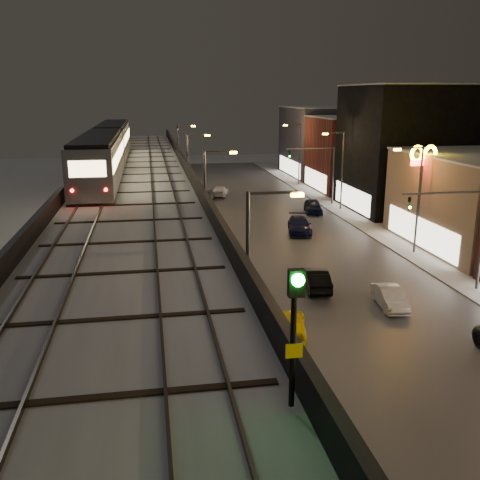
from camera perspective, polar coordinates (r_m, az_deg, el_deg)
road_surface at (r=47.85m, az=5.68°, el=-0.59°), size 17.00×120.00×0.06m
sidewalk_right at (r=51.34m, az=16.51°, el=-0.02°), size 4.00×120.00×0.14m
under_viaduct_pavement at (r=46.24m, az=-10.69°, el=-1.35°), size 11.00×120.00×0.06m
elevated_viaduct at (r=41.88m, az=-11.11°, el=4.77°), size 9.00×100.00×6.30m
viaduct_trackbed at (r=41.88m, az=-11.18°, el=5.83°), size 8.40×100.00×0.32m
viaduct_parapet_streetside at (r=41.94m, az=-5.21°, el=6.72°), size 0.30×100.00×1.10m
viaduct_parapet_far at (r=42.18m, az=-17.14°, el=6.15°), size 0.30×100.00×1.10m
building_d at (r=64.49m, az=17.19°, el=9.28°), size 12.20×13.20×14.16m
building_e at (r=77.39m, az=12.43°, el=8.99°), size 12.20×12.20×10.16m
building_f at (r=90.42m, az=9.12°, el=10.32°), size 12.20×16.20×11.16m
streetlight_left_1 at (r=24.09m, az=1.47°, el=-3.61°), size 2.57×0.28×9.00m
streetlight_left_2 at (r=41.35m, az=-3.35°, el=4.36°), size 2.57×0.28×9.00m
streetlight_right_2 at (r=46.43m, az=18.27°, el=4.82°), size 2.56×0.28×9.00m
streetlight_left_3 at (r=59.05m, az=-5.33°, el=7.59°), size 2.57×0.28×9.00m
streetlight_right_3 at (r=62.71m, az=10.65°, el=7.84°), size 2.56×0.28×9.00m
streetlight_left_4 at (r=76.89m, az=-6.40°, el=9.33°), size 2.57×0.28×9.00m
streetlight_right_4 at (r=79.74m, az=6.17°, el=9.54°), size 2.56×0.28×9.00m
traffic_light_rig_a at (r=38.53m, az=23.14°, el=1.22°), size 6.10×0.34×7.00m
traffic_light_rig_b at (r=65.32m, az=8.97°, el=7.55°), size 6.10×0.34×7.00m
subway_train at (r=50.95m, az=-13.92°, el=9.55°), size 2.94×35.48×3.51m
rail_signal at (r=10.87m, az=5.89°, el=-7.58°), size 0.36×0.43×3.09m
car_taxi at (r=30.10m, az=5.46°, el=-9.00°), size 2.55×4.36×1.39m
car_near_white at (r=37.19m, az=8.01°, el=-4.21°), size 2.01×4.57×1.46m
car_mid_silver at (r=38.03m, az=-1.09°, el=-3.56°), size 4.22×6.05×1.53m
car_mid_dark at (r=71.08m, az=-2.14°, el=5.21°), size 2.98×4.86×1.32m
car_far_white at (r=67.49m, az=-3.55°, el=4.74°), size 2.67×4.77×1.53m
car_onc_silver at (r=35.07m, az=15.68°, el=-6.01°), size 1.80×4.08×1.30m
car_onc_white at (r=52.09m, az=6.37°, el=1.53°), size 3.18×5.59×1.53m
car_onc_red at (r=61.19m, az=7.81°, el=3.54°), size 2.56×4.77×1.54m
sign_mcdonalds at (r=48.20m, az=18.90°, el=7.40°), size 2.66×0.67×8.95m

